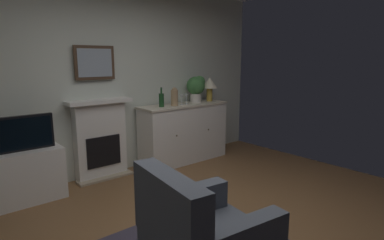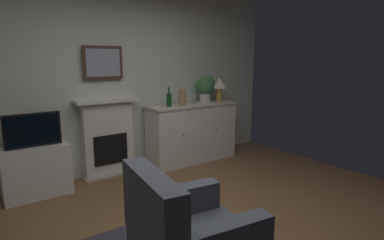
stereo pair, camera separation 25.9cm
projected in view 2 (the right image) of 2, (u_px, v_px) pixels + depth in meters
ground_plane at (211, 240)px, 2.98m from camera, size 5.61×4.54×0.10m
wall_rear at (114, 80)px, 4.51m from camera, size 5.61×0.06×2.69m
fireplace_unit at (108, 137)px, 4.46m from camera, size 0.87×0.30×1.10m
framed_picture at (103, 63)px, 4.30m from camera, size 0.55×0.04×0.45m
sideboard_cabinet at (192, 133)px, 5.09m from camera, size 1.50×0.49×0.93m
table_lamp at (219, 85)px, 5.27m from camera, size 0.26×0.26×0.40m
wine_bottle at (169, 99)px, 4.72m from camera, size 0.08×0.08×0.29m
wine_glass_left at (190, 97)px, 4.91m from camera, size 0.07×0.07×0.16m
wine_glass_center at (195, 96)px, 4.98m from camera, size 0.07×0.07×0.16m
vase_decorative at (182, 96)px, 4.81m from camera, size 0.11×0.11×0.28m
tv_cabinet at (36, 171)px, 3.82m from camera, size 0.75×0.42×0.61m
tv_set at (33, 130)px, 3.70m from camera, size 0.62×0.07×0.40m
potted_plant_small at (206, 87)px, 5.17m from camera, size 0.30×0.30×0.43m
armchair at (189, 240)px, 2.22m from camera, size 0.90×0.86×0.92m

